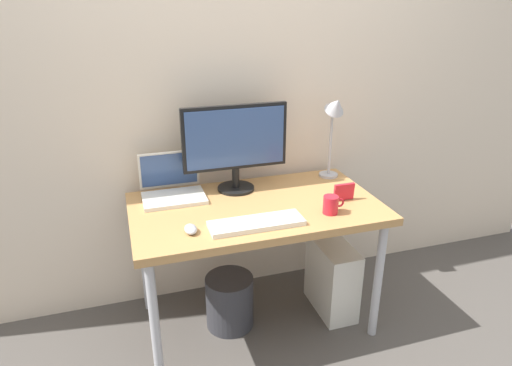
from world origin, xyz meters
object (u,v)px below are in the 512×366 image
coffee_mug (331,205)px  photo_frame (344,192)px  desk_lamp (335,118)px  monitor (235,143)px  desk (256,217)px  keyboard (256,223)px  laptop (172,186)px  computer_tower (332,277)px  mouse (191,229)px  wastebasket (230,301)px

coffee_mug → photo_frame: bearing=41.6°
desk_lamp → monitor: bearing=-179.9°
desk → keyboard: (-0.07, -0.22, 0.08)m
desk → keyboard: keyboard is taller
keyboard → coffee_mug: size_ratio=4.03×
laptop → computer_tower: laptop is taller
mouse → wastebasket: size_ratio=0.30×
mouse → keyboard: bearing=-4.9°
laptop → mouse: 0.43m
monitor → mouse: 0.58m
desk_lamp → coffee_mug: 0.56m
mouse → coffee_mug: bearing=-0.7°
desk → laptop: laptop is taller
desk_lamp → photo_frame: (-0.08, -0.31, -0.31)m
laptop → keyboard: (0.32, -0.45, -0.05)m
laptop → wastebasket: size_ratio=1.07×
keyboard → mouse: 0.30m
desk → wastebasket: (-0.15, 0.01, -0.50)m
monitor → keyboard: bearing=-92.8°
computer_tower → wastebasket: computer_tower is taller
coffee_mug → computer_tower: (0.13, 0.17, -0.55)m
desk → computer_tower: size_ratio=2.99×
wastebasket → desk: bearing=-5.0°
desk_lamp → photo_frame: size_ratio=4.49×
desk_lamp → mouse: size_ratio=5.48×
photo_frame → computer_tower: 0.56m
desk_lamp → photo_frame: 0.44m
wastebasket → laptop: bearing=136.6°
desk → computer_tower: bearing=-3.6°
monitor → mouse: (-0.32, -0.41, -0.25)m
monitor → coffee_mug: monitor is taller
laptop → desk_lamp: bearing=-0.9°
mouse → photo_frame: (0.81, 0.11, 0.03)m
coffee_mug → mouse: bearing=179.3°
computer_tower → wastebasket: 0.60m
monitor → wastebasket: (-0.10, -0.21, -0.84)m
laptop → mouse: (0.02, -0.43, -0.04)m
monitor → keyboard: 0.51m
laptop → keyboard: bearing=-54.7°
desk_lamp → coffee_mug: (-0.21, -0.42, -0.31)m
coffee_mug → laptop: bearing=148.2°
laptop → computer_tower: (0.83, -0.27, -0.57)m
desk_lamp → mouse: bearing=-155.1°
photo_frame → wastebasket: photo_frame is taller
photo_frame → computer_tower: (-0.00, 0.06, -0.56)m
laptop → coffee_mug: bearing=-31.8°
coffee_mug → desk_lamp: bearing=63.7°
desk → keyboard: 0.24m
desk → monitor: bearing=101.2°
keyboard → wastebasket: bearing=109.7°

